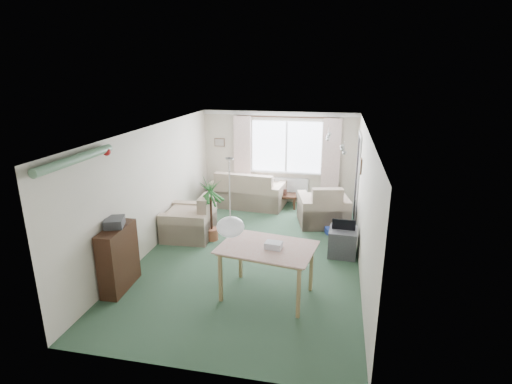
% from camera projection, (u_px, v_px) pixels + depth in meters
% --- Properties ---
extents(ground, '(6.50, 6.50, 0.00)m').
position_uv_depth(ground, '(253.00, 253.00, 7.78)').
color(ground, '#2A4732').
extents(window, '(1.80, 0.03, 1.30)m').
position_uv_depth(window, '(286.00, 147.00, 10.32)').
color(window, white).
extents(curtain_rod, '(2.60, 0.03, 0.03)m').
position_uv_depth(curtain_rod, '(287.00, 117.00, 10.01)').
color(curtain_rod, black).
extents(curtain_left, '(0.45, 0.08, 2.00)m').
position_uv_depth(curtain_left, '(242.00, 154.00, 10.51)').
color(curtain_left, beige).
extents(curtain_right, '(0.45, 0.08, 2.00)m').
position_uv_depth(curtain_right, '(331.00, 158.00, 10.07)').
color(curtain_right, beige).
extents(radiator, '(1.20, 0.10, 0.55)m').
position_uv_depth(radiator, '(285.00, 188.00, 10.61)').
color(radiator, white).
extents(doorway, '(0.03, 0.95, 2.00)m').
position_uv_depth(doorway, '(357.00, 179.00, 9.16)').
color(doorway, black).
extents(pendant_lamp, '(0.36, 0.36, 0.36)m').
position_uv_depth(pendant_lamp, '(230.00, 227.00, 5.15)').
color(pendant_lamp, white).
extents(tinsel_garland, '(1.60, 1.60, 0.12)m').
position_uv_depth(tinsel_garland, '(76.00, 159.00, 5.32)').
color(tinsel_garland, '#196626').
extents(bauble_cluster_a, '(0.20, 0.20, 0.20)m').
position_uv_depth(bauble_cluster_a, '(328.00, 134.00, 7.71)').
color(bauble_cluster_a, silver).
extents(bauble_cluster_b, '(0.20, 0.20, 0.20)m').
position_uv_depth(bauble_cluster_b, '(344.00, 146.00, 6.53)').
color(bauble_cluster_b, silver).
extents(wall_picture_back, '(0.28, 0.03, 0.22)m').
position_uv_depth(wall_picture_back, '(220.00, 142.00, 10.65)').
color(wall_picture_back, brown).
extents(wall_picture_right, '(0.03, 0.24, 0.30)m').
position_uv_depth(wall_picture_right, '(361.00, 166.00, 8.06)').
color(wall_picture_right, brown).
extents(sofa, '(1.94, 1.14, 0.93)m').
position_uv_depth(sofa, '(248.00, 188.00, 10.35)').
color(sofa, beige).
rests_on(sofa, ground).
extents(armchair_corner, '(1.27, 1.23, 0.96)m').
position_uv_depth(armchair_corner, '(323.00, 204.00, 9.12)').
color(armchair_corner, '#C1B292').
rests_on(armchair_corner, ground).
extents(armchair_left, '(1.02, 1.07, 0.92)m').
position_uv_depth(armchair_left, '(189.00, 216.00, 8.41)').
color(armchair_left, beige).
rests_on(armchair_left, ground).
extents(coffee_table, '(0.83, 0.55, 0.35)m').
position_uv_depth(coffee_table, '(281.00, 201.00, 10.27)').
color(coffee_table, black).
rests_on(coffee_table, ground).
extents(photo_frame, '(0.12, 0.03, 0.16)m').
position_uv_depth(photo_frame, '(284.00, 192.00, 10.14)').
color(photo_frame, '#4D2F27').
rests_on(photo_frame, coffee_table).
extents(bookshelf, '(0.32, 0.87, 1.05)m').
position_uv_depth(bookshelf, '(119.00, 258.00, 6.39)').
color(bookshelf, black).
rests_on(bookshelf, ground).
extents(hifi_box, '(0.38, 0.42, 0.14)m').
position_uv_depth(hifi_box, '(114.00, 222.00, 6.27)').
color(hifi_box, '#313235').
rests_on(hifi_box, bookshelf).
extents(houseplant, '(0.68, 0.68, 1.33)m').
position_uv_depth(houseplant, '(211.00, 210.00, 8.18)').
color(houseplant, '#205F30').
rests_on(houseplant, ground).
extents(dining_table, '(1.44, 1.08, 0.83)m').
position_uv_depth(dining_table, '(267.00, 272.00, 6.20)').
color(dining_table, '#AF785F').
rests_on(dining_table, ground).
extents(gift_box, '(0.27, 0.21, 0.12)m').
position_uv_depth(gift_box, '(274.00, 246.00, 5.99)').
color(gift_box, white).
rests_on(gift_box, dining_table).
extents(tv_cube, '(0.55, 0.60, 0.52)m').
position_uv_depth(tv_cube, '(343.00, 242.00, 7.64)').
color(tv_cube, '#3A3A3F').
rests_on(tv_cube, ground).
extents(pet_bed, '(0.86, 0.86, 0.13)m').
position_uv_depth(pet_bed, '(340.00, 230.00, 8.71)').
color(pet_bed, '#22389F').
rests_on(pet_bed, ground).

